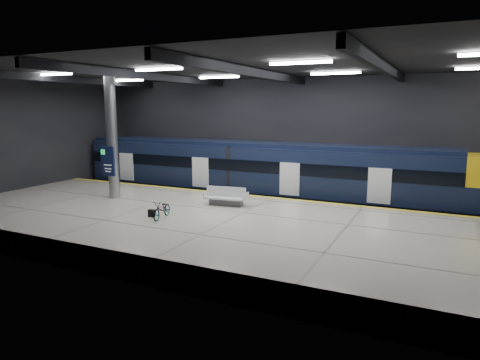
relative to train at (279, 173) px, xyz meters
The scene contains 10 objects.
ground 5.91m from the train, 83.18° to the right, with size 30.00×30.00×0.00m, color black.
room_shell 6.63m from the train, 83.19° to the right, with size 30.10×16.10×8.05m.
platform 8.16m from the train, 85.30° to the right, with size 30.00×11.00×1.10m, color beige.
safety_strip 2.98m from the train, 76.54° to the right, with size 30.00×0.40×0.01m, color gold.
rails 2.09m from the train, ahead, with size 30.00×1.52×0.16m.
train is the anchor object (origin of this frame).
bench 5.58m from the train, 98.46° to the right, with size 2.29×1.17×0.97m.
bicycle 9.39m from the train, 103.64° to the right, with size 0.56×1.61×0.85m, color #99999E.
pannier_bag 9.56m from the train, 107.15° to the right, with size 0.30×0.18×0.35m, color black.
info_column 10.11m from the train, 138.38° to the right, with size 0.90×0.78×6.90m.
Camera 1 is at (8.56, -19.11, 6.10)m, focal length 32.00 mm.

